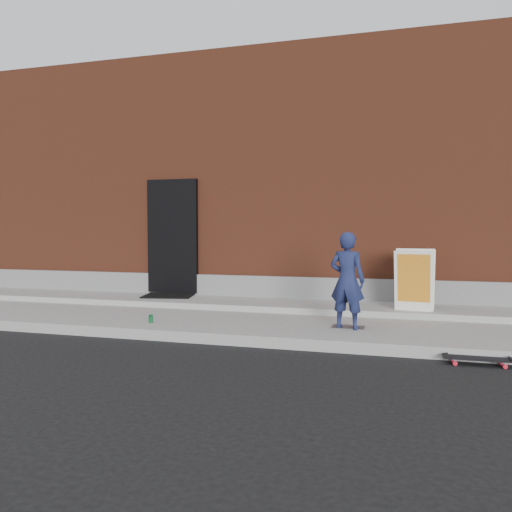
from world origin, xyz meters
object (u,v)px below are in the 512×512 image
(child, at_px, (347,280))
(pizza_sign, at_px, (415,279))
(soda_can, at_px, (151,319))
(skateboard, at_px, (479,359))

(child, relative_size, pizza_sign, 1.38)
(child, bearing_deg, pizza_sign, -111.79)
(pizza_sign, relative_size, soda_can, 8.30)
(skateboard, relative_size, soda_can, 6.32)
(pizza_sign, height_order, soda_can, pizza_sign)
(child, bearing_deg, skateboard, 162.72)
(child, bearing_deg, soda_can, 20.95)
(skateboard, bearing_deg, pizza_sign, 105.57)
(child, relative_size, skateboard, 1.81)
(skateboard, xyz_separation_m, pizza_sign, (-0.63, 2.25, 0.67))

